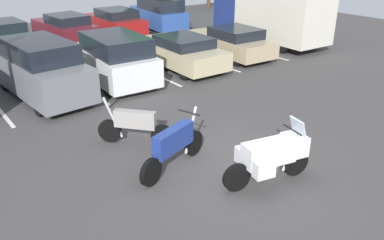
{
  "coord_description": "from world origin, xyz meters",
  "views": [
    {
      "loc": [
        -5.73,
        -6.0,
        4.9
      ],
      "look_at": [
        -0.1,
        1.47,
        0.72
      ],
      "focal_mm": 37.3,
      "sensor_mm": 36.0,
      "label": 1
    }
  ],
  "objects_px": {
    "car_tan": "(231,42)",
    "car_far_green": "(4,36)",
    "motorcycle_third": "(174,145)",
    "box_truck": "(271,13)",
    "motorcycle_second": "(135,126)",
    "car_white": "(114,59)",
    "car_champagne": "(179,51)",
    "car_far_red": "(115,22)",
    "car_far_blue": "(159,14)",
    "motorcycle_touring": "(272,155)",
    "car_far_maroon": "(65,29)",
    "car_grey": "(41,69)"
  },
  "relations": [
    {
      "from": "car_far_maroon",
      "to": "motorcycle_second",
      "type": "bearing_deg",
      "value": -103.05
    },
    {
      "from": "car_champagne",
      "to": "car_grey",
      "type": "bearing_deg",
      "value": -179.03
    },
    {
      "from": "car_far_green",
      "to": "car_far_blue",
      "type": "distance_m",
      "value": 8.95
    },
    {
      "from": "car_white",
      "to": "car_champagne",
      "type": "xyz_separation_m",
      "value": [
        3.13,
        0.2,
        -0.23
      ]
    },
    {
      "from": "car_white",
      "to": "car_far_maroon",
      "type": "bearing_deg",
      "value": 83.06
    },
    {
      "from": "car_tan",
      "to": "box_truck",
      "type": "bearing_deg",
      "value": 11.94
    },
    {
      "from": "motorcycle_third",
      "to": "car_far_maroon",
      "type": "relative_size",
      "value": 0.48
    },
    {
      "from": "car_far_green",
      "to": "car_far_red",
      "type": "xyz_separation_m",
      "value": [
        5.97,
        -0.07,
        0.03
      ]
    },
    {
      "from": "motorcycle_second",
      "to": "car_far_red",
      "type": "bearing_deg",
      "value": 64.96
    },
    {
      "from": "motorcycle_third",
      "to": "car_far_blue",
      "type": "distance_m",
      "value": 16.71
    },
    {
      "from": "car_white",
      "to": "car_far_maroon",
      "type": "xyz_separation_m",
      "value": [
        0.9,
        7.43,
        -0.16
      ]
    },
    {
      "from": "car_champagne",
      "to": "car_far_green",
      "type": "bearing_deg",
      "value": 125.13
    },
    {
      "from": "motorcycle_second",
      "to": "car_far_blue",
      "type": "relative_size",
      "value": 0.36
    },
    {
      "from": "motorcycle_third",
      "to": "box_truck",
      "type": "height_order",
      "value": "box_truck"
    },
    {
      "from": "motorcycle_second",
      "to": "car_white",
      "type": "height_order",
      "value": "car_white"
    },
    {
      "from": "car_far_blue",
      "to": "motorcycle_second",
      "type": "bearing_deg",
      "value": -125.02
    },
    {
      "from": "car_far_red",
      "to": "car_tan",
      "type": "bearing_deg",
      "value": -73.38
    },
    {
      "from": "motorcycle_touring",
      "to": "motorcycle_third",
      "type": "xyz_separation_m",
      "value": [
        -1.39,
        1.74,
        -0.06
      ]
    },
    {
      "from": "car_champagne",
      "to": "car_white",
      "type": "bearing_deg",
      "value": -176.42
    },
    {
      "from": "motorcycle_second",
      "to": "car_champagne",
      "type": "distance_m",
      "value": 7.29
    },
    {
      "from": "car_tan",
      "to": "car_far_blue",
      "type": "relative_size",
      "value": 1.01
    },
    {
      "from": "car_far_green",
      "to": "car_grey",
      "type": "bearing_deg",
      "value": -94.67
    },
    {
      "from": "car_far_blue",
      "to": "car_far_green",
      "type": "bearing_deg",
      "value": 179.99
    },
    {
      "from": "motorcycle_touring",
      "to": "motorcycle_second",
      "type": "xyz_separation_m",
      "value": [
        -1.51,
        3.37,
        -0.13
      ]
    },
    {
      "from": "motorcycle_touring",
      "to": "car_far_blue",
      "type": "relative_size",
      "value": 0.47
    },
    {
      "from": "car_far_red",
      "to": "motorcycle_third",
      "type": "bearing_deg",
      "value": -112.08
    },
    {
      "from": "box_truck",
      "to": "car_far_green",
      "type": "bearing_deg",
      "value": 150.01
    },
    {
      "from": "motorcycle_touring",
      "to": "car_tan",
      "type": "distance_m",
      "value": 10.79
    },
    {
      "from": "car_far_red",
      "to": "car_white",
      "type": "bearing_deg",
      "value": -117.23
    },
    {
      "from": "car_far_maroon",
      "to": "car_far_red",
      "type": "bearing_deg",
      "value": 2.22
    },
    {
      "from": "car_far_red",
      "to": "car_far_blue",
      "type": "distance_m",
      "value": 2.99
    },
    {
      "from": "car_far_red",
      "to": "box_truck",
      "type": "bearing_deg",
      "value": -49.67
    },
    {
      "from": "car_grey",
      "to": "car_champagne",
      "type": "distance_m",
      "value": 5.84
    },
    {
      "from": "car_champagne",
      "to": "car_far_blue",
      "type": "height_order",
      "value": "car_far_blue"
    },
    {
      "from": "car_tan",
      "to": "car_far_green",
      "type": "distance_m",
      "value": 11.03
    },
    {
      "from": "car_white",
      "to": "car_tan",
      "type": "distance_m",
      "value": 6.08
    },
    {
      "from": "motorcycle_touring",
      "to": "car_far_blue",
      "type": "bearing_deg",
      "value": 65.36
    },
    {
      "from": "car_far_blue",
      "to": "box_truck",
      "type": "xyz_separation_m",
      "value": [
        2.64,
        -6.69,
        0.62
      ]
    },
    {
      "from": "car_far_maroon",
      "to": "box_truck",
      "type": "bearing_deg",
      "value": -37.1
    },
    {
      "from": "motorcycle_touring",
      "to": "car_tan",
      "type": "bearing_deg",
      "value": 52.65
    },
    {
      "from": "motorcycle_third",
      "to": "car_far_red",
      "type": "xyz_separation_m",
      "value": [
        5.75,
        14.17,
        0.12
      ]
    },
    {
      "from": "motorcycle_second",
      "to": "box_truck",
      "type": "bearing_deg",
      "value": 27.32
    },
    {
      "from": "car_champagne",
      "to": "car_far_red",
      "type": "height_order",
      "value": "car_far_red"
    },
    {
      "from": "car_grey",
      "to": "car_far_blue",
      "type": "distance_m",
      "value": 12.17
    },
    {
      "from": "car_white",
      "to": "box_truck",
      "type": "height_order",
      "value": "box_truck"
    },
    {
      "from": "car_far_maroon",
      "to": "motorcycle_third",
      "type": "bearing_deg",
      "value": -101.14
    },
    {
      "from": "car_tan",
      "to": "box_truck",
      "type": "relative_size",
      "value": 0.7
    },
    {
      "from": "motorcycle_second",
      "to": "car_far_red",
      "type": "height_order",
      "value": "car_far_red"
    },
    {
      "from": "motorcycle_touring",
      "to": "motorcycle_third",
      "type": "height_order",
      "value": "motorcycle_touring"
    },
    {
      "from": "motorcycle_second",
      "to": "car_tan",
      "type": "xyz_separation_m",
      "value": [
        8.05,
        5.2,
        0.13
      ]
    }
  ]
}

